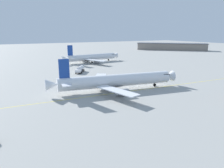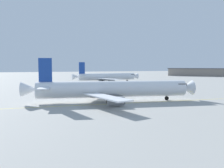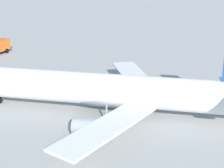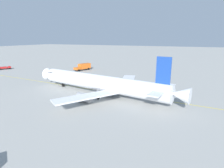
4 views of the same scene
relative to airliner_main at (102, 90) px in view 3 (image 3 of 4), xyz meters
name	(u,v)px [view 3 (image 3 of 4)]	position (x,y,z in m)	size (l,w,h in m)	color
ground_plane	(112,117)	(-1.40, 1.33, -3.12)	(600.00, 600.00, 0.00)	#9E9E99
airliner_main	(102,90)	(0.00, 0.00, 0.00)	(44.93, 33.21, 11.25)	white
taxiway_centreline	(66,102)	(5.53, -3.55, -3.12)	(156.35, 9.27, 0.01)	yellow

